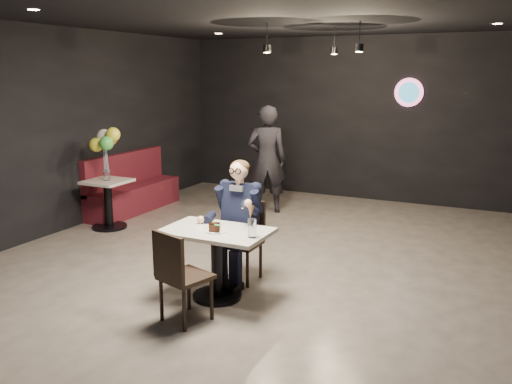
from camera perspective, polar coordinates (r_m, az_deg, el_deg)
The scene contains 17 objects.
floor at distance 6.45m, azimuth 0.35°, elevation -8.83°, with size 9.00×9.00×0.00m, color gray.
wall_sign at distance 10.06m, azimuth 15.80°, elevation 10.06°, with size 0.50×0.06×0.50m, color pink, non-canonical shape.
pendant_lights at distance 7.88m, azimuth 6.88°, elevation 16.30°, with size 1.40×1.20×0.36m, color black.
main_table at distance 5.75m, azimuth -4.15°, elevation -7.57°, with size 1.10×0.70×0.75m, color silver.
chair_far at distance 6.18m, azimuth -1.62°, elevation -5.27°, with size 0.42×0.46×0.92m, color black.
chair_near at distance 5.25m, azimuth -7.40°, elevation -8.65°, with size 0.42×0.46×0.92m, color black.
seated_man at distance 6.10m, azimuth -1.64°, elevation -2.94°, with size 0.60×0.80×1.44m, color black.
dessert_plate at distance 5.56m, azimuth -4.23°, elevation -4.12°, with size 0.23×0.23×0.01m, color white.
cake_slice at distance 5.54m, azimuth -4.37°, elevation -3.75°, with size 0.11×0.09×0.07m, color black.
mint_leaf at distance 5.46m, azimuth -4.08°, elevation -3.49°, with size 0.07×0.04×0.01m, color green.
sundae_glass at distance 5.34m, azimuth -0.41°, elevation -3.82°, with size 0.08×0.08×0.19m, color silver.
wafer_cone at distance 5.33m, azimuth -0.54°, elevation -2.14°, with size 0.07×0.07×0.14m, color #B4814A.
booth_bench at distance 9.49m, azimuth -12.76°, elevation 0.96°, with size 0.50×2.00×1.00m, color #470F1C.
side_table at distance 8.57m, azimuth -15.27°, elevation -1.22°, with size 0.61×0.61×0.76m, color silver.
balloon_vase at distance 8.48m, azimuth -15.44°, elevation 1.74°, with size 0.11×0.11×0.16m, color silver.
balloon_bunch at distance 8.42m, azimuth -15.60°, elevation 4.35°, with size 0.39×0.39×0.64m, color yellow.
passerby at distance 9.14m, azimuth 1.14°, elevation 3.44°, with size 0.66×0.44×1.82m, color black.
Camera 1 is at (2.57, -5.43, 2.34)m, focal length 38.00 mm.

